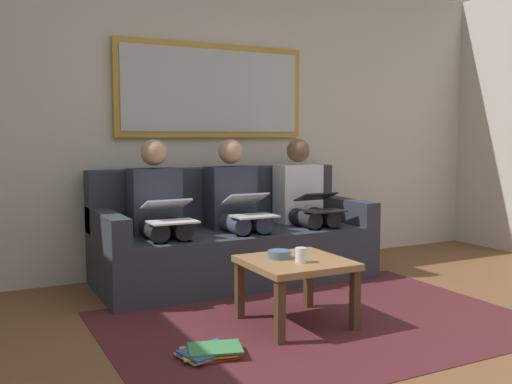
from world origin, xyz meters
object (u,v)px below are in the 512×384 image
at_px(framed_mirror, 213,91).
at_px(laptop_black, 320,203).
at_px(cup, 301,255).
at_px(magazine_stack, 210,352).
at_px(laptop_white, 169,212).
at_px(laptop_silver, 249,206).
at_px(person_left, 304,202).
at_px(coffee_table, 296,269).
at_px(person_middle, 236,206).
at_px(couch, 233,241).
at_px(person_right, 159,211).
at_px(bowl, 279,254).

height_order(framed_mirror, laptop_black, framed_mirror).
height_order(cup, magazine_stack, cup).
relative_size(laptop_black, laptop_white, 0.92).
xyz_separation_m(laptop_silver, laptop_white, (0.64, 0.01, -0.00)).
height_order(cup, person_left, person_left).
xyz_separation_m(coffee_table, cup, (0.02, 0.09, 0.11)).
relative_size(laptop_black, person_middle, 0.29).
relative_size(couch, framed_mirror, 1.29).
bearing_deg(framed_mirror, person_right, 35.52).
height_order(framed_mirror, person_left, framed_mirror).
xyz_separation_m(framed_mirror, laptop_black, (-0.64, 0.70, -0.93)).
relative_size(person_right, laptop_white, 3.12).
xyz_separation_m(coffee_table, laptop_silver, (-0.14, -0.92, 0.28)).
relative_size(person_right, magazine_stack, 3.17).
distance_m(person_left, person_middle, 0.64).
bearing_deg(framed_mirror, person_middle, 90.00).
bearing_deg(person_left, person_middle, 0.00).
xyz_separation_m(framed_mirror, magazine_stack, (0.82, 1.86, -1.52)).
relative_size(person_left, laptop_silver, 2.91).
height_order(framed_mirror, person_right, framed_mirror).
bearing_deg(person_middle, coffee_table, 83.20).
bearing_deg(laptop_black, laptop_silver, -1.35).
bearing_deg(person_left, laptop_silver, 19.62).
bearing_deg(laptop_white, person_right, -90.00).
bearing_deg(person_middle, couch, -90.00).
height_order(framed_mirror, cup, framed_mirror).
height_order(couch, person_left, person_left).
relative_size(framed_mirror, laptop_black, 5.08).
xyz_separation_m(coffee_table, person_left, (-0.78, -1.15, 0.26)).
bearing_deg(laptop_black, bowl, 44.34).
relative_size(couch, laptop_silver, 5.62).
xyz_separation_m(cup, laptop_white, (0.49, -1.00, 0.17)).
distance_m(person_middle, magazine_stack, 1.72).
height_order(laptop_silver, person_right, person_right).
height_order(couch, bowl, couch).
bearing_deg(magazine_stack, couch, -119.07).
distance_m(framed_mirror, cup, 2.02).
bearing_deg(coffee_table, framed_mirror, -94.88).
bearing_deg(laptop_white, framed_mirror, -132.72).
height_order(framed_mirror, bowl, framed_mirror).
distance_m(person_left, magazine_stack, 2.10).
height_order(person_right, magazine_stack, person_right).
relative_size(framed_mirror, bowl, 11.97).
bearing_deg(framed_mirror, bowl, 82.14).
height_order(laptop_silver, laptop_white, laptop_silver).
distance_m(cup, laptop_white, 1.13).
bearing_deg(magazine_stack, coffee_table, -159.57).
bearing_deg(laptop_black, person_right, -10.76).
bearing_deg(framed_mirror, couch, 90.00).
bearing_deg(cup, magazine_stack, 14.10).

